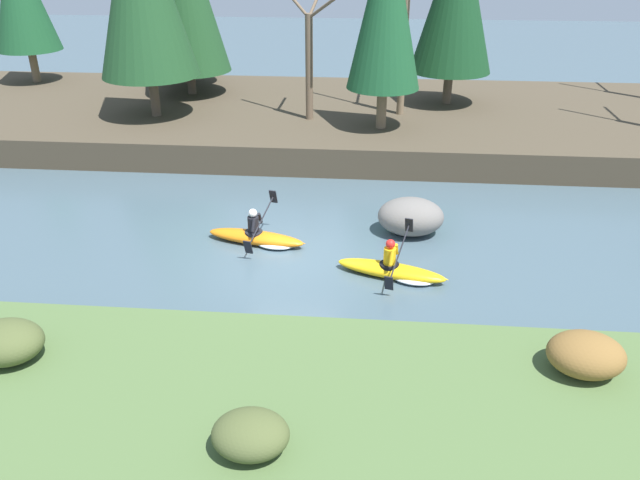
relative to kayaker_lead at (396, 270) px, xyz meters
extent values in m
plane|color=#425660|center=(-2.71, 0.87, -0.20)|extent=(90.00, 90.00, 0.00)
cube|color=#4C6638|center=(-2.71, -5.21, 0.07)|extent=(44.00, 5.10, 0.54)
cube|color=#473D2D|center=(-2.71, 11.80, 0.32)|extent=(44.00, 10.75, 1.03)
cylinder|color=#7A664C|center=(-16.55, 15.06, 1.56)|extent=(0.36, 0.36, 1.45)
cylinder|color=#7A664C|center=(-9.34, 15.48, 1.34)|extent=(0.36, 0.36, 1.03)
cylinder|color=brown|center=(-9.10, 9.94, 1.60)|extent=(0.36, 0.36, 1.54)
cylinder|color=brown|center=(-8.64, 13.45, 1.33)|extent=(0.36, 0.36, 1.01)
cylinder|color=#7A664C|center=(-0.40, 9.08, 1.56)|extent=(0.36, 0.36, 1.46)
cone|color=#194C28|center=(-0.40, 9.08, 5.17)|extent=(2.59, 2.59, 5.77)
cylinder|color=brown|center=(2.31, 12.73, 1.49)|extent=(0.36, 0.36, 1.33)
cylinder|color=brown|center=(-3.12, 9.99, 2.74)|extent=(0.28, 0.28, 3.83)
cylinder|color=brown|center=(-2.42, 9.41, 5.04)|extent=(1.51, 1.29, 1.15)
cylinder|color=#7A664C|center=(0.35, 10.98, 3.18)|extent=(0.28, 0.28, 4.71)
ellipsoid|color=#4C562D|center=(-7.23, -4.52, 0.71)|extent=(1.39, 1.16, 0.75)
ellipsoid|color=#4C562D|center=(-2.35, -6.35, 0.66)|extent=(1.20, 1.00, 0.65)
ellipsoid|color=brown|center=(3.24, -3.97, 0.71)|extent=(1.37, 1.14, 0.74)
ellipsoid|color=yellow|center=(-0.11, 0.03, -0.03)|extent=(2.76, 1.28, 0.34)
cone|color=yellow|center=(1.09, -0.29, -0.01)|extent=(0.39, 0.28, 0.20)
cylinder|color=black|center=(-0.16, 0.04, 0.12)|extent=(0.59, 0.59, 0.08)
cylinder|color=yellow|center=(-0.16, 0.04, 0.37)|extent=(0.37, 0.37, 0.42)
sphere|color=red|center=(-0.16, 0.04, 0.69)|extent=(0.28, 0.28, 0.23)
cylinder|color=yellow|center=(0.00, 0.25, 0.45)|extent=(0.15, 0.24, 0.35)
cylinder|color=yellow|center=(-0.13, -0.21, 0.45)|extent=(0.15, 0.24, 0.35)
cylinder|color=black|center=(0.06, -0.02, 0.49)|extent=(0.53, 1.86, 0.65)
cube|color=black|center=(0.31, 0.90, 0.80)|extent=(0.23, 0.20, 0.41)
cube|color=black|center=(-0.19, -0.93, 0.18)|extent=(0.23, 0.20, 0.41)
ellipsoid|color=white|center=(0.42, -0.11, -0.11)|extent=(1.24, 0.96, 0.18)
ellipsoid|color=orange|center=(-3.72, 1.50, -0.03)|extent=(2.77, 1.13, 0.34)
cone|color=orange|center=(-2.50, 1.26, -0.01)|extent=(0.38, 0.27, 0.20)
cylinder|color=black|center=(-3.77, 1.51, 0.12)|extent=(0.57, 0.57, 0.08)
cylinder|color=black|center=(-3.77, 1.51, 0.37)|extent=(0.35, 0.35, 0.42)
sphere|color=white|center=(-3.77, 1.51, 0.69)|extent=(0.27, 0.27, 0.23)
cylinder|color=black|center=(-3.62, 1.73, 0.45)|extent=(0.13, 0.24, 0.35)
cylinder|color=black|center=(-3.72, 1.26, 0.45)|extent=(0.13, 0.24, 0.35)
cylinder|color=black|center=(-3.54, 1.47, 0.49)|extent=(0.42, 1.88, 0.65)
cube|color=black|center=(-3.35, 2.40, 0.80)|extent=(0.23, 0.20, 0.41)
cube|color=black|center=(-3.73, 0.54, 0.18)|extent=(0.23, 0.20, 0.41)
ellipsoid|color=white|center=(-3.18, 1.39, -0.11)|extent=(1.22, 0.91, 0.18)
ellipsoid|color=slate|center=(0.45, 2.48, 0.31)|extent=(1.81, 1.42, 1.03)
camera|label=1|loc=(-0.70, -13.27, 7.56)|focal=35.00mm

